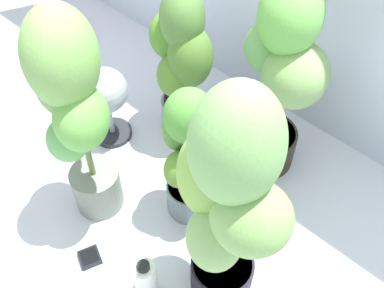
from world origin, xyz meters
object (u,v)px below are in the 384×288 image
at_px(potted_plant_back_center, 282,73).
at_px(potted_plant_back_left, 182,59).
at_px(potted_plant_front_right, 228,198).
at_px(potted_plant_front_left, 73,105).
at_px(hygrometer_box, 90,257).
at_px(nutrient_bottle, 146,280).
at_px(floor_fan, 105,95).
at_px(potted_plant_center, 189,154).

relative_size(potted_plant_back_center, potted_plant_back_left, 1.20).
bearing_deg(potted_plant_front_right, potted_plant_back_center, 110.72).
bearing_deg(potted_plant_front_left, hygrometer_box, -49.03).
height_order(potted_plant_back_center, potted_plant_front_right, potted_plant_front_right).
distance_m(potted_plant_front_left, nutrient_bottle, 0.67).
height_order(hygrometer_box, nutrient_bottle, nutrient_bottle).
bearing_deg(floor_fan, potted_plant_back_center, 17.71).
xyz_separation_m(potted_plant_center, nutrient_bottle, (0.14, -0.38, -0.25)).
relative_size(potted_plant_front_left, potted_plant_back_left, 1.26).
xyz_separation_m(potted_plant_front_left, hygrometer_box, (0.17, -0.20, -0.58)).
height_order(potted_plant_back_center, nutrient_bottle, potted_plant_back_center).
height_order(potted_plant_front_left, potted_plant_back_left, potted_plant_front_left).
xyz_separation_m(floor_fan, nutrient_bottle, (0.68, -0.44, -0.16)).
distance_m(hygrometer_box, floor_fan, 0.70).
relative_size(hygrometer_box, floor_fan, 0.27).
bearing_deg(hygrometer_box, nutrient_bottle, -54.52).
bearing_deg(potted_plant_back_left, potted_plant_front_right, -37.61).
xyz_separation_m(potted_plant_back_center, nutrient_bottle, (0.05, -0.80, -0.42)).
relative_size(potted_plant_back_center, potted_plant_front_right, 0.91).
bearing_deg(potted_plant_front_right, potted_plant_center, 150.42).
bearing_deg(hygrometer_box, potted_plant_front_right, -36.32).
height_order(potted_plant_back_left, potted_plant_center, potted_plant_back_left).
relative_size(potted_plant_back_left, potted_plant_front_right, 0.75).
bearing_deg(potted_plant_center, potted_plant_back_center, 78.33).
bearing_deg(potted_plant_center, potted_plant_back_left, 135.95).
height_order(potted_plant_front_left, nutrient_bottle, potted_plant_front_left).
height_order(potted_plant_front_left, potted_plant_center, potted_plant_front_left).
relative_size(potted_plant_front_left, hygrometer_box, 9.25).
height_order(potted_plant_back_left, floor_fan, potted_plant_back_left).
xyz_separation_m(potted_plant_front_right, potted_plant_center, (-0.31, 0.18, -0.23)).
height_order(potted_plant_back_left, potted_plant_front_right, potted_plant_front_right).
xyz_separation_m(potted_plant_back_left, hygrometer_box, (0.20, -0.75, -0.42)).
height_order(potted_plant_center, nutrient_bottle, potted_plant_center).
bearing_deg(potted_plant_back_center, potted_plant_back_left, -165.22).
relative_size(potted_plant_back_left, hygrometer_box, 7.31).
height_order(potted_plant_front_right, nutrient_bottle, potted_plant_front_right).
distance_m(potted_plant_front_right, potted_plant_center, 0.43).
relative_size(potted_plant_front_left, floor_fan, 2.46).
bearing_deg(nutrient_bottle, potted_plant_back_center, 93.55).
height_order(potted_plant_back_left, hygrometer_box, potted_plant_back_left).
bearing_deg(potted_plant_front_right, floor_fan, 164.76).
bearing_deg(nutrient_bottle, potted_plant_center, 109.78).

